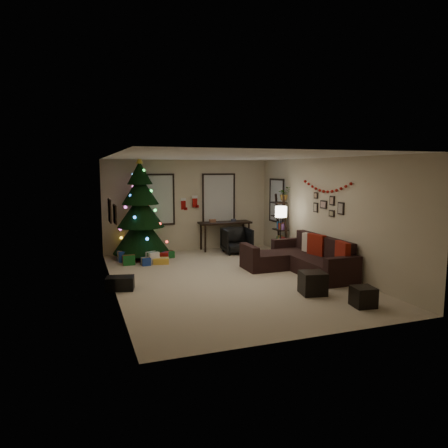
# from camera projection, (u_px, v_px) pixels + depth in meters

# --- Properties ---
(floor) EXTENTS (7.00, 7.00, 0.00)m
(floor) POSITION_uv_depth(u_px,v_px,m) (229.00, 278.00, 9.32)
(floor) COLOR #C2AF93
(floor) RESTS_ON ground
(ceiling) EXTENTS (7.00, 7.00, 0.00)m
(ceiling) POSITION_uv_depth(u_px,v_px,m) (229.00, 157.00, 8.97)
(ceiling) COLOR white
(ceiling) RESTS_ON floor
(wall_back) EXTENTS (5.00, 0.00, 5.00)m
(wall_back) POSITION_uv_depth(u_px,v_px,m) (188.00, 205.00, 12.41)
(wall_back) COLOR beige
(wall_back) RESTS_ON floor
(wall_front) EXTENTS (5.00, 0.00, 5.00)m
(wall_front) POSITION_uv_depth(u_px,v_px,m) (315.00, 246.00, 5.88)
(wall_front) COLOR beige
(wall_front) RESTS_ON floor
(wall_left) EXTENTS (0.00, 7.00, 7.00)m
(wall_left) POSITION_uv_depth(u_px,v_px,m) (112.00, 224.00, 8.31)
(wall_left) COLOR beige
(wall_left) RESTS_ON floor
(wall_right) EXTENTS (0.00, 7.00, 7.00)m
(wall_right) POSITION_uv_depth(u_px,v_px,m) (326.00, 214.00, 9.98)
(wall_right) COLOR beige
(wall_right) RESTS_ON floor
(window_back_left) EXTENTS (1.05, 0.06, 1.50)m
(window_back_left) POSITION_uv_depth(u_px,v_px,m) (157.00, 200.00, 12.04)
(window_back_left) COLOR #728CB2
(window_back_left) RESTS_ON wall_back
(window_back_right) EXTENTS (1.05, 0.06, 1.50)m
(window_back_right) POSITION_uv_depth(u_px,v_px,m) (219.00, 198.00, 12.68)
(window_back_right) COLOR #728CB2
(window_back_right) RESTS_ON wall_back
(window_right_wall) EXTENTS (0.06, 0.90, 1.30)m
(window_right_wall) POSITION_uv_depth(u_px,v_px,m) (277.00, 201.00, 12.33)
(window_right_wall) COLOR #728CB2
(window_right_wall) RESTS_ON wall_right
(christmas_tree) EXTENTS (1.55, 1.55, 2.88)m
(christmas_tree) POSITION_uv_depth(u_px,v_px,m) (141.00, 215.00, 11.36)
(christmas_tree) COLOR black
(christmas_tree) RESTS_ON floor
(presents) EXTENTS (1.50, 1.01, 0.30)m
(presents) POSITION_uv_depth(u_px,v_px,m) (149.00, 258.00, 10.92)
(presents) COLOR navy
(presents) RESTS_ON floor
(sofa) EXTENTS (1.81, 2.63, 0.85)m
(sofa) POSITION_uv_depth(u_px,v_px,m) (301.00, 260.00, 9.92)
(sofa) COLOR black
(sofa) RESTS_ON floor
(pillow_red_a) EXTENTS (0.20, 0.49, 0.48)m
(pillow_red_a) POSITION_uv_depth(u_px,v_px,m) (343.00, 253.00, 8.96)
(pillow_red_a) COLOR maroon
(pillow_red_a) RESTS_ON sofa
(pillow_red_b) EXTENTS (0.24, 0.52, 0.50)m
(pillow_red_b) POSITION_uv_depth(u_px,v_px,m) (316.00, 245.00, 9.92)
(pillow_red_b) COLOR maroon
(pillow_red_b) RESTS_ON sofa
(pillow_cream) EXTENTS (0.19, 0.47, 0.46)m
(pillow_cream) POSITION_uv_depth(u_px,v_px,m) (310.00, 243.00, 10.20)
(pillow_cream) COLOR beige
(pillow_cream) RESTS_ON sofa
(ottoman_near) EXTENTS (0.54, 0.54, 0.44)m
(ottoman_near) POSITION_uv_depth(u_px,v_px,m) (313.00, 283.00, 8.13)
(ottoman_near) COLOR black
(ottoman_near) RESTS_ON floor
(ottoman_far) EXTENTS (0.42, 0.42, 0.36)m
(ottoman_far) POSITION_uv_depth(u_px,v_px,m) (363.00, 297.00, 7.39)
(ottoman_far) COLOR black
(ottoman_far) RESTS_ON floor
(desk) EXTENTS (1.57, 0.56, 0.85)m
(desk) POSITION_uv_depth(u_px,v_px,m) (225.00, 225.00, 12.59)
(desk) COLOR black
(desk) RESTS_ON floor
(desk_chair) EXTENTS (0.77, 0.73, 0.74)m
(desk_chair) POSITION_uv_depth(u_px,v_px,m) (237.00, 240.00, 12.07)
(desk_chair) COLOR black
(desk_chair) RESTS_ON floor
(bookshelf) EXTENTS (0.30, 0.51, 1.73)m
(bookshelf) POSITION_uv_depth(u_px,v_px,m) (281.00, 226.00, 11.80)
(bookshelf) COLOR black
(bookshelf) RESTS_ON floor
(potted_plant) EXTENTS (0.53, 0.48, 0.49)m
(potted_plant) POSITION_uv_depth(u_px,v_px,m) (284.00, 192.00, 11.53)
(potted_plant) COLOR #4C4C4C
(potted_plant) RESTS_ON bookshelf
(floor_lamp) EXTENTS (0.31, 0.31, 1.45)m
(floor_lamp) POSITION_uv_depth(u_px,v_px,m) (281.00, 215.00, 11.01)
(floor_lamp) COLOR black
(floor_lamp) RESTS_ON floor
(art_map) EXTENTS (0.04, 0.60, 0.50)m
(art_map) POSITION_uv_depth(u_px,v_px,m) (110.00, 211.00, 8.96)
(art_map) COLOR black
(art_map) RESTS_ON wall_left
(art_abstract) EXTENTS (0.04, 0.45, 0.35)m
(art_abstract) POSITION_uv_depth(u_px,v_px,m) (115.00, 214.00, 7.78)
(art_abstract) COLOR black
(art_abstract) RESTS_ON wall_left
(gallery) EXTENTS (0.03, 1.25, 0.54)m
(gallery) POSITION_uv_depth(u_px,v_px,m) (328.00, 205.00, 9.88)
(gallery) COLOR black
(gallery) RESTS_ON wall_right
(garland) EXTENTS (0.08, 1.90, 0.30)m
(garland) POSITION_uv_depth(u_px,v_px,m) (326.00, 187.00, 9.86)
(garland) COLOR #A5140C
(garland) RESTS_ON wall_right
(stocking_left) EXTENTS (0.20, 0.05, 0.36)m
(stocking_left) POSITION_uv_depth(u_px,v_px,m) (184.00, 204.00, 12.37)
(stocking_left) COLOR #990F0C
(stocking_left) RESTS_ON wall_back
(stocking_right) EXTENTS (0.20, 0.05, 0.36)m
(stocking_right) POSITION_uv_depth(u_px,v_px,m) (195.00, 201.00, 12.38)
(stocking_right) COLOR #990F0C
(stocking_right) RESTS_ON wall_back
(storage_bin) EXTENTS (0.61, 0.47, 0.27)m
(storage_bin) POSITION_uv_depth(u_px,v_px,m) (120.00, 283.00, 8.41)
(storage_bin) COLOR black
(storage_bin) RESTS_ON floor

